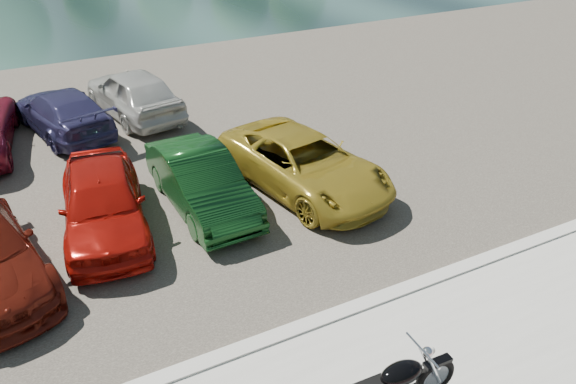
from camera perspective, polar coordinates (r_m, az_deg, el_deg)
name	(u,v)px	position (r m, az deg, el deg)	size (l,w,h in m)	color
kerb	(350,311)	(10.39, 6.29, -11.89)	(60.00, 0.30, 0.14)	#B8B6AD
parking_lot	(190,131)	(17.41, -9.97, 6.07)	(60.00, 18.00, 0.04)	#3D3731
car_4	(103,202)	(12.67, -18.30, -0.97)	(1.72, 4.28, 1.46)	#AB120B
car_5	(201,181)	(13.07, -8.81, 1.08)	(1.43, 4.11, 1.36)	#103C16
car_6	(304,163)	(13.71, 1.62, 2.93)	(2.28, 4.94, 1.37)	#A98F27
car_11	(63,112)	(18.09, -21.91, 7.58)	(1.84, 4.52, 1.31)	navy
car_12	(133,93)	(18.65, -15.44, 9.70)	(1.81, 4.51, 1.54)	beige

